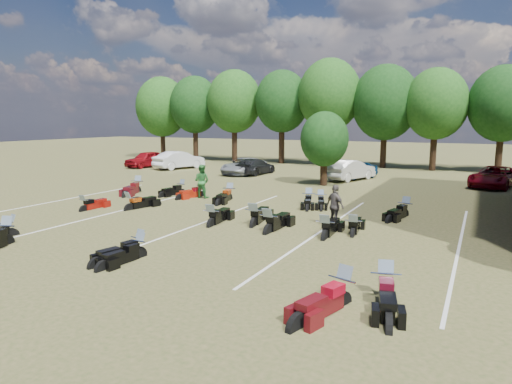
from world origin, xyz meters
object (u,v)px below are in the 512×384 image
Objects in this scene: motorcycle_7 at (84,211)px; motorcycle_14 at (138,192)px; motorcycle_0 at (7,245)px; car_4 at (357,170)px; motorcycle_3 at (138,256)px; car_0 at (147,159)px; person_grey at (335,206)px; person_green at (202,181)px.

motorcycle_7 is 0.80× the size of motorcycle_14.
motorcycle_14 is (-3.86, 11.30, 0.00)m from motorcycle_0.
motorcycle_14 is at bearing -105.46° from car_4.
motorcycle_14 reaches higher than motorcycle_7.
motorcycle_7 is at bearing -92.50° from motorcycle_14.
motorcycle_3 is (5.04, 1.06, 0.00)m from motorcycle_0.
car_4 is 1.48× the size of motorcycle_0.
car_4 is 24.85m from motorcycle_0.
car_0 reaches higher than motorcycle_3.
motorcycle_3 is (-4.52, -6.72, -0.88)m from person_grey.
motorcycle_14 is at bearing -42.86° from car_0.
car_0 is 28.84m from motorcycle_3.
motorcycle_0 is (13.19, -23.39, -0.75)m from car_0.
motorcycle_7 is 5.90m from motorcycle_14.
person_grey is at bearing -32.96° from motorcycle_14.
person_grey is (3.18, -16.22, 0.24)m from car_4.
motorcycle_14 is at bearing -73.04° from motorcycle_7.
person_grey reaches higher than car_4.
motorcycle_0 is at bearing -155.75° from motorcycle_3.
motorcycle_0 is at bearing -51.10° from car_0.
person_grey is (22.74, -15.61, 0.13)m from car_0.
person_grey is (8.80, -3.56, -0.06)m from person_green.
car_4 reaches higher than motorcycle_3.
motorcycle_0 is at bearing 113.04° from motorcycle_7.
car_0 is at bearing 109.37° from motorcycle_14.
person_green is 0.95× the size of motorcycle_7.
motorcycle_3 is at bearing -69.95° from car_4.
motorcycle_3 is at bearing 107.50° from person_green.
car_0 is at bearing 0.50° from person_grey.
motorcycle_7 is at bearing 45.35° from person_grey.
car_0 is at bearing -45.92° from person_green.
car_0 is 1.18× the size of car_4.
motorcycle_7 is (-11.81, -2.16, -0.88)m from person_grey.
car_4 is at bearing 11.29° from car_0.
person_grey is at bearing -24.97° from car_0.
motorcycle_7 is (10.94, -17.77, -0.75)m from car_0.
person_green is at bearing 66.65° from motorcycle_0.
car_4 is 1.76× the size of motorcycle_3.
motorcycle_0 is 5.15m from motorcycle_3.
car_0 is 1.76× the size of motorcycle_14.
motorcycle_0 is (-0.76, -11.35, -0.94)m from person_green.
motorcycle_7 is at bearing 160.34° from motorcycle_3.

